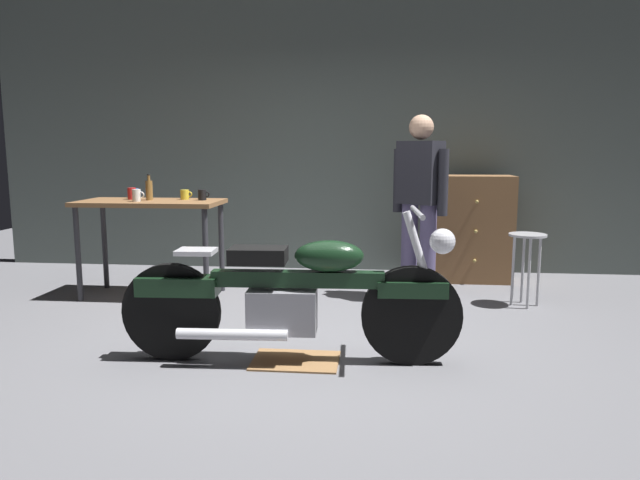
% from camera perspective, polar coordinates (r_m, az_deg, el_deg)
% --- Properties ---
extents(ground_plane, '(12.00, 12.00, 0.00)m').
position_cam_1_polar(ground_plane, '(4.17, -0.44, -10.34)').
color(ground_plane, slate).
extents(back_wall, '(8.00, 0.12, 3.10)m').
position_cam_1_polar(back_wall, '(6.73, 2.18, 10.31)').
color(back_wall, '#56605B').
rests_on(back_wall, ground_plane).
extents(workbench, '(1.30, 0.64, 0.90)m').
position_cam_1_polar(workbench, '(5.67, -16.07, 2.57)').
color(workbench, brown).
rests_on(workbench, ground_plane).
extents(motorcycle, '(2.19, 0.60, 1.00)m').
position_cam_1_polar(motorcycle, '(3.78, -2.67, -5.26)').
color(motorcycle, black).
rests_on(motorcycle, ground_plane).
extents(person_standing, '(0.47, 0.41, 1.67)m').
position_cam_1_polar(person_standing, '(5.39, 9.61, 3.95)').
color(person_standing, '#544C72').
rests_on(person_standing, ground_plane).
extents(shop_stool, '(0.32, 0.32, 0.64)m').
position_cam_1_polar(shop_stool, '(5.44, 19.39, -0.91)').
color(shop_stool, '#B2B2B7').
rests_on(shop_stool, ground_plane).
extents(wooden_dresser, '(0.80, 0.47, 1.10)m').
position_cam_1_polar(wooden_dresser, '(6.34, 14.51, 1.09)').
color(wooden_dresser, brown).
rests_on(wooden_dresser, ground_plane).
extents(drip_tray, '(0.56, 0.40, 0.01)m').
position_cam_1_polar(drip_tray, '(3.91, -2.37, -11.58)').
color(drip_tray, olive).
rests_on(drip_tray, ground_plane).
extents(mug_blue_enamel, '(0.12, 0.08, 0.10)m').
position_cam_1_polar(mug_blue_enamel, '(5.97, -17.51, 4.34)').
color(mug_blue_enamel, '#2D51AD').
rests_on(mug_blue_enamel, workbench).
extents(mug_white_ceramic, '(0.11, 0.08, 0.11)m').
position_cam_1_polar(mug_white_ceramic, '(5.59, -17.30, 4.15)').
color(mug_white_ceramic, white).
rests_on(mug_white_ceramic, workbench).
extents(mug_red_diner, '(0.11, 0.08, 0.11)m').
position_cam_1_polar(mug_red_diner, '(5.82, -17.72, 4.30)').
color(mug_red_diner, red).
rests_on(mug_red_diner, workbench).
extents(mug_yellow_tall, '(0.11, 0.08, 0.09)m').
position_cam_1_polar(mug_yellow_tall, '(5.68, -12.93, 4.30)').
color(mug_yellow_tall, yellow).
rests_on(mug_yellow_tall, workbench).
extents(mug_black_matte, '(0.11, 0.07, 0.10)m').
position_cam_1_polar(mug_black_matte, '(5.57, -11.30, 4.31)').
color(mug_black_matte, black).
rests_on(mug_black_matte, workbench).
extents(bottle, '(0.06, 0.06, 0.24)m').
position_cam_1_polar(bottle, '(5.69, -16.20, 4.70)').
color(bottle, olive).
rests_on(bottle, workbench).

